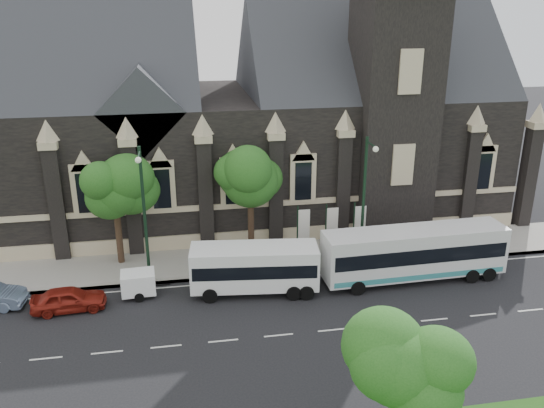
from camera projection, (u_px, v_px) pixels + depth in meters
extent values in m
plane|color=black|center=(223.00, 341.00, 30.03)|extent=(160.00, 160.00, 0.00)
cube|color=gray|center=(210.00, 262.00, 38.79)|extent=(80.00, 5.00, 0.15)
cube|color=black|center=(247.00, 153.00, 46.99)|extent=(40.00, 15.00, 10.00)
cube|color=#292A30|center=(92.00, 97.00, 43.31)|extent=(16.00, 15.00, 15.00)
cube|color=#292A30|center=(366.00, 89.00, 46.90)|extent=(20.00, 15.00, 15.00)
cube|color=#292A30|center=(143.00, 106.00, 39.80)|extent=(6.00, 6.00, 6.00)
cube|color=black|center=(391.00, 115.00, 41.70)|extent=(5.50, 5.50, 18.00)
cube|color=#C9B891|center=(262.00, 204.00, 40.64)|extent=(40.00, 0.22, 0.40)
cube|color=#C9B891|center=(262.00, 237.00, 41.53)|extent=(40.00, 0.25, 1.20)
cube|color=black|center=(234.00, 185.00, 39.63)|extent=(1.20, 0.12, 2.80)
sphere|color=#20581B|center=(407.00, 366.00, 20.68)|extent=(3.20, 3.20, 3.20)
sphere|color=#20581B|center=(417.00, 341.00, 21.13)|extent=(2.40, 2.40, 2.40)
cylinder|color=black|center=(251.00, 228.00, 39.55)|extent=(0.44, 0.44, 3.96)
sphere|color=#20581B|center=(250.00, 178.00, 38.29)|extent=(3.84, 3.84, 3.84)
sphere|color=#20581B|center=(259.00, 165.00, 38.82)|extent=(2.88, 2.88, 2.88)
cylinder|color=black|center=(119.00, 237.00, 38.07)|extent=(0.44, 0.44, 3.96)
sphere|color=#20581B|center=(114.00, 187.00, 36.84)|extent=(3.68, 3.68, 3.68)
sphere|color=#20581B|center=(125.00, 173.00, 37.35)|extent=(2.76, 2.76, 2.76)
cylinder|color=black|center=(363.00, 204.00, 36.86)|extent=(0.20, 0.20, 9.00)
cylinder|color=black|center=(371.00, 144.00, 34.68)|extent=(0.10, 1.60, 0.10)
sphere|color=silver|center=(376.00, 149.00, 33.97)|extent=(0.36, 0.36, 0.36)
cylinder|color=black|center=(145.00, 218.00, 34.58)|extent=(0.20, 0.20, 9.00)
cylinder|color=black|center=(139.00, 155.00, 32.39)|extent=(0.10, 1.60, 0.10)
sphere|color=silver|center=(138.00, 160.00, 31.68)|extent=(0.36, 0.36, 0.36)
cylinder|color=black|center=(297.00, 233.00, 38.64)|extent=(0.10, 0.10, 4.00)
cube|color=white|center=(304.00, 225.00, 38.51)|extent=(0.80, 0.04, 2.20)
cylinder|color=black|center=(326.00, 231.00, 38.97)|extent=(0.10, 0.10, 4.00)
cube|color=white|center=(332.00, 223.00, 38.84)|extent=(0.80, 0.04, 2.20)
cylinder|color=black|center=(353.00, 229.00, 39.30)|extent=(0.10, 0.10, 4.00)
cube|color=white|center=(360.00, 221.00, 39.16)|extent=(0.80, 0.04, 2.20)
cube|color=silver|center=(414.00, 252.00, 35.97)|extent=(11.90, 2.82, 3.00)
cube|color=black|center=(414.00, 249.00, 35.91)|extent=(11.43, 2.84, 0.97)
cube|color=teal|center=(413.00, 269.00, 36.38)|extent=(11.42, 2.83, 0.35)
cylinder|color=black|center=(358.00, 288.00, 34.56)|extent=(0.91, 0.31, 0.90)
cylinder|color=black|center=(345.00, 270.00, 36.83)|extent=(0.91, 0.31, 0.90)
cylinder|color=black|center=(472.00, 276.00, 36.03)|extent=(0.91, 0.31, 0.90)
cylinder|color=black|center=(453.00, 260.00, 38.30)|extent=(0.91, 0.31, 0.90)
cylinder|color=black|center=(489.00, 274.00, 36.26)|extent=(0.91, 0.31, 0.90)
cylinder|color=black|center=(469.00, 258.00, 38.52)|extent=(0.91, 0.31, 0.90)
cube|color=white|center=(254.00, 266.00, 34.52)|extent=(7.98, 3.30, 2.54)
cube|color=black|center=(254.00, 264.00, 34.47)|extent=(7.67, 3.31, 0.84)
cylinder|color=black|center=(210.00, 296.00, 33.66)|extent=(0.93, 0.38, 0.90)
cylinder|color=black|center=(212.00, 277.00, 35.94)|extent=(0.93, 0.38, 0.90)
cylinder|color=black|center=(294.00, 293.00, 33.95)|extent=(0.93, 0.38, 0.90)
cylinder|color=black|center=(290.00, 275.00, 36.23)|extent=(0.93, 0.38, 0.90)
cylinder|color=black|center=(307.00, 293.00, 33.99)|extent=(0.93, 0.38, 0.90)
cylinder|color=black|center=(302.00, 274.00, 36.27)|extent=(0.93, 0.38, 0.90)
cube|color=white|center=(138.00, 282.00, 34.28)|extent=(2.10, 1.63, 1.31)
cylinder|color=black|center=(139.00, 298.00, 33.80)|extent=(0.58, 0.23, 0.57)
cylinder|color=black|center=(139.00, 286.00, 35.19)|extent=(0.58, 0.23, 0.57)
cylinder|color=black|center=(161.00, 285.00, 34.68)|extent=(1.21, 0.15, 0.08)
imported|color=maroon|center=(69.00, 299.00, 32.77)|extent=(4.31, 1.97, 1.43)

